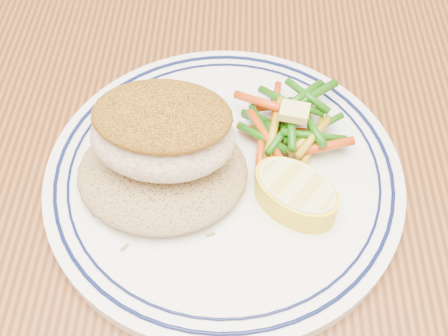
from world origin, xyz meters
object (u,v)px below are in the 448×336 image
lemon_wedge (295,193)px  vegetable_pile (288,126)px  rice_pilaf (162,169)px  fish_fillet (163,131)px  dining_table (213,258)px  plate (224,176)px

lemon_wedge → vegetable_pile: bearing=92.9°
rice_pilaf → fish_fillet: (0.00, 0.01, 0.04)m
dining_table → lemon_wedge: 0.14m
dining_table → rice_pilaf: 0.13m
dining_table → lemon_wedge: bearing=-7.2°
rice_pilaf → lemon_wedge: bearing=-11.2°
plate → lemon_wedge: lemon_wedge is taller
dining_table → plate: bearing=66.2°
fish_fillet → rice_pilaf: bearing=-103.6°
lemon_wedge → fish_fillet: bearing=163.5°
fish_fillet → lemon_wedge: 0.11m
plate → rice_pilaf: size_ratio=2.15×
dining_table → plate: plate is taller
fish_fillet → vegetable_pile: 0.11m
dining_table → vegetable_pile: vegetable_pile is taller
rice_pilaf → dining_table: bearing=-17.7°
plate → vegetable_pile: size_ratio=2.88×
vegetable_pile → lemon_wedge: vegetable_pile is taller
dining_table → plate: size_ratio=5.10×
fish_fillet → dining_table: bearing=-30.8°
dining_table → rice_pilaf: rice_pilaf is taller
fish_fillet → vegetable_pile: bearing=21.4°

